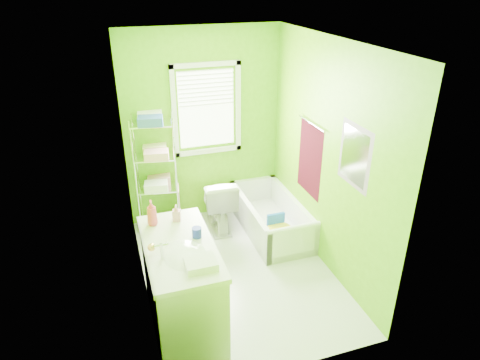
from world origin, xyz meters
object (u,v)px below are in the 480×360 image
object	(u,v)px
vanity	(182,283)
wire_shelf_unit	(157,161)
toilet	(218,202)
bathtub	(271,221)

from	to	relation	value
vanity	wire_shelf_unit	distance (m)	1.94
vanity	toilet	bearing A→B (deg)	63.43
toilet	wire_shelf_unit	size ratio (longest dim) A/B	0.48
bathtub	wire_shelf_unit	world-z (taller)	wire_shelf_unit
wire_shelf_unit	vanity	bearing A→B (deg)	-92.19
bathtub	wire_shelf_unit	xyz separation A→B (m)	(-1.38, 0.59, 0.83)
toilet	wire_shelf_unit	world-z (taller)	wire_shelf_unit
wire_shelf_unit	bathtub	bearing A→B (deg)	-23.04
bathtub	toilet	bearing A→B (deg)	153.73
vanity	wire_shelf_unit	xyz separation A→B (m)	(0.07, 1.88, 0.49)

